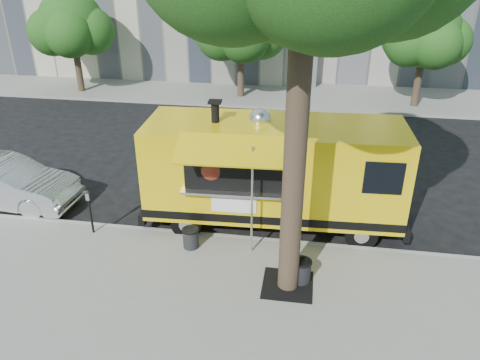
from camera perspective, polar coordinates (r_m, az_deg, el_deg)
The scene contains 14 objects.
ground at distance 14.19m, azimuth -3.99°, elevation -4.98°, with size 120.00×120.00×0.00m, color black.
sidewalk at distance 11.05m, azimuth -8.73°, elevation -15.37°, with size 60.00×6.00×0.15m, color gray.
curb at distance 13.39m, azimuth -4.88°, elevation -6.76°, with size 60.00×0.14×0.16m, color #999993.
far_sidewalk at distance 26.45m, azimuth 2.54°, elevation 10.44°, with size 60.00×5.00×0.15m, color gray.
tree_well at distance 11.52m, azimuth 5.82°, elevation -12.59°, with size 1.20×1.20×0.02m, color black.
far_tree_a at distance 27.53m, azimuth -19.85°, elevation 17.51°, with size 3.42×3.42×5.36m.
far_tree_b at distance 25.02m, azimuth 0.09°, elevation 18.35°, with size 3.60×3.60×5.50m.
far_tree_c at distance 24.96m, azimuth 21.74°, elevation 16.29°, with size 3.24×3.24×5.21m.
sign_post at distance 11.69m, azimuth 1.48°, elevation -1.82°, with size 0.28×0.06×3.00m.
parking_meter at distance 13.57m, azimuth -17.88°, elevation -3.11°, with size 0.11×0.11×1.33m.
food_truck at distance 13.24m, azimuth 3.98°, elevation 1.12°, with size 7.53×3.69×3.69m.
sedan at distance 16.43m, azimuth -26.73°, elevation -0.32°, with size 1.61×4.61×1.52m, color silver.
trash_bin_left at distance 12.65m, azimuth -6.02°, elevation -6.97°, with size 0.46×0.46×0.55m.
trash_bin_right at distance 11.49m, azimuth 7.50°, elevation -10.87°, with size 0.49×0.49×0.58m.
Camera 1 is at (2.88, -11.75, 7.40)m, focal length 35.00 mm.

